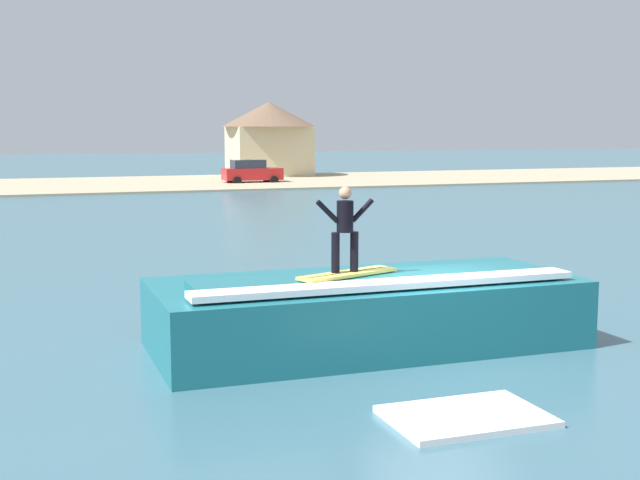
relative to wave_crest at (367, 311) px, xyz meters
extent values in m
plane|color=#3A6270|center=(1.04, -1.11, -0.71)|extent=(260.00, 260.00, 0.00)
cube|color=#1B6873|center=(0.00, 0.03, -0.04)|extent=(8.36, 3.48, 1.33)
cube|color=#1B6873|center=(0.00, -0.40, 0.70)|extent=(7.10, 1.57, 0.15)
cube|color=white|center=(0.00, -1.10, 0.74)|extent=(7.52, 0.63, 0.12)
cube|color=#EAD159|center=(-0.52, -0.29, 0.83)|extent=(2.20, 1.23, 0.06)
cube|color=black|center=(-0.52, -0.29, 0.85)|extent=(1.88, 0.74, 0.01)
cylinder|color=black|center=(-0.76, -0.25, 1.24)|extent=(0.16, 0.16, 0.77)
cylinder|color=black|center=(-0.37, -0.25, 1.24)|extent=(0.16, 0.16, 0.77)
cylinder|color=black|center=(-0.57, -0.25, 1.93)|extent=(0.32, 0.32, 0.60)
sphere|color=tan|center=(-0.57, -0.25, 2.38)|extent=(0.24, 0.24, 0.24)
cylinder|color=black|center=(-0.92, -0.25, 2.03)|extent=(0.46, 0.10, 0.46)
cylinder|color=black|center=(-0.21, -0.25, 2.03)|extent=(0.46, 0.10, 0.46)
cube|color=tan|center=(1.04, 50.05, -0.63)|extent=(120.00, 17.87, 0.15)
cube|color=red|center=(10.73, 48.17, 0.06)|extent=(4.44, 1.86, 0.90)
cube|color=#262D38|center=(10.40, 48.17, 0.83)|extent=(2.44, 1.67, 0.64)
cylinder|color=black|center=(12.17, 49.14, -0.39)|extent=(0.64, 0.22, 0.64)
cylinder|color=black|center=(12.17, 47.19, -0.39)|extent=(0.64, 0.22, 0.64)
cylinder|color=black|center=(9.29, 49.14, -0.39)|extent=(0.64, 0.22, 0.64)
cylinder|color=black|center=(9.29, 47.19, -0.39)|extent=(0.64, 0.22, 0.64)
cube|color=beige|center=(14.49, 56.44, 1.47)|extent=(6.58, 5.32, 4.36)
cone|color=brown|center=(14.49, 56.44, 4.71)|extent=(8.16, 8.16, 2.11)
cube|color=white|center=(-0.28, -4.51, -0.66)|extent=(2.33, 1.62, 0.10)
camera|label=1|loc=(-6.47, -15.36, 3.61)|focal=48.21mm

